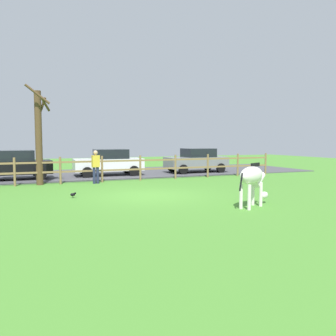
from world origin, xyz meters
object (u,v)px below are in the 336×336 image
(zebra, at_px, (253,178))
(crow_on_grass, at_px, (73,194))
(parked_car_black, at_px, (12,165))
(bare_tree, at_px, (39,135))
(parked_car_grey, at_px, (197,160))
(visitor_near_fence, at_px, (96,165))
(parked_car_white, at_px, (109,162))

(zebra, relative_size, crow_on_grass, 8.26)
(zebra, xyz_separation_m, crow_on_grass, (-5.07, 4.04, -0.80))
(crow_on_grass, xyz_separation_m, parked_car_black, (-2.27, 6.87, 0.72))
(bare_tree, height_order, parked_car_grey, bare_tree)
(bare_tree, relative_size, zebra, 2.64)
(visitor_near_fence, bearing_deg, crow_on_grass, -111.98)
(parked_car_white, bearing_deg, parked_car_grey, -1.85)
(bare_tree, relative_size, parked_car_black, 1.14)
(bare_tree, relative_size, crow_on_grass, 21.80)
(parked_car_black, bearing_deg, zebra, -56.08)
(crow_on_grass, bearing_deg, zebra, -38.53)
(crow_on_grass, xyz_separation_m, parked_car_grey, (8.74, 7.01, 0.72))
(visitor_near_fence, bearing_deg, parked_car_grey, 23.26)
(parked_car_black, xyz_separation_m, parked_car_white, (5.24, 0.32, 0.00))
(parked_car_grey, height_order, visitor_near_fence, visitor_near_fence)
(bare_tree, relative_size, visitor_near_fence, 2.86)
(parked_car_grey, relative_size, parked_car_white, 1.00)
(parked_car_white, relative_size, visitor_near_fence, 2.47)
(bare_tree, height_order, parked_car_white, bare_tree)
(parked_car_grey, height_order, parked_car_white, same)
(parked_car_grey, distance_m, parked_car_white, 5.77)
(crow_on_grass, distance_m, parked_car_white, 7.82)
(bare_tree, relative_size, parked_car_white, 1.16)
(parked_car_white, bearing_deg, zebra, -79.45)
(zebra, bearing_deg, parked_car_black, 123.92)
(zebra, height_order, crow_on_grass, zebra)
(bare_tree, distance_m, parked_car_white, 5.06)
(parked_car_white, distance_m, visitor_near_fence, 3.55)
(zebra, bearing_deg, crow_on_grass, 141.47)
(crow_on_grass, bearing_deg, parked_car_grey, 38.72)
(visitor_near_fence, bearing_deg, zebra, -66.40)
(parked_car_grey, bearing_deg, parked_car_black, -179.29)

